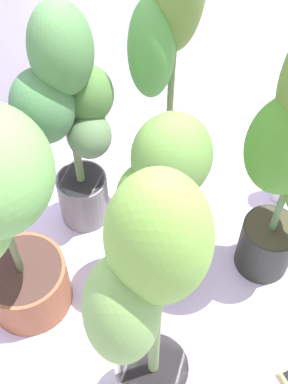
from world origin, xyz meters
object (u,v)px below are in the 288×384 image
at_px(potted_plant_back_center, 69,117).
at_px(nutrient_bottle, 288,174).
at_px(potted_plant_back_right, 167,68).
at_px(potted_plant_front_left, 146,319).
at_px(potted_plant_center, 164,198).

height_order(potted_plant_back_center, nutrient_bottle, potted_plant_back_center).
bearing_deg(potted_plant_back_right, potted_plant_back_center, 153.67).
bearing_deg(potted_plant_back_right, potted_plant_front_left, -144.80).
xyz_separation_m(potted_plant_back_right, nutrient_bottle, (0.28, -0.38, -0.46)).
relative_size(potted_plant_back_right, potted_plant_back_center, 1.24).
bearing_deg(potted_plant_front_left, nutrient_bottle, 4.88).
relative_size(potted_plant_front_left, potted_plant_back_center, 1.13).
distance_m(potted_plant_back_center, nutrient_bottle, 0.86).
height_order(potted_plant_back_right, potted_plant_back_center, potted_plant_back_right).
bearing_deg(potted_plant_back_center, potted_plant_back_right, -26.33).
distance_m(potted_plant_back_right, potted_plant_back_center, 0.33).
height_order(potted_plant_front_left, nutrient_bottle, potted_plant_front_left).
xyz_separation_m(potted_plant_back_center, nutrient_bottle, (0.56, -0.52, -0.38)).
height_order(potted_plant_back_right, potted_plant_center, potted_plant_back_right).
xyz_separation_m(potted_plant_front_left, potted_plant_center, (0.36, 0.24, -0.14)).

